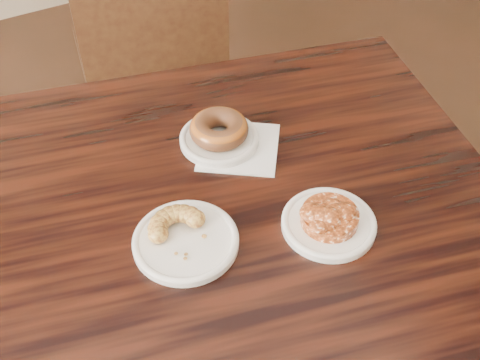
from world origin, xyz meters
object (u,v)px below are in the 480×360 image
cafe_table (246,333)px  apple_fritter (330,215)px  chair_far (148,54)px  cruller_fragment (185,233)px  glazed_donut (219,129)px

cafe_table → apple_fritter: bearing=-23.1°
cafe_table → chair_far: 1.01m
apple_fritter → cruller_fragment: bearing=160.0°
cafe_table → glazed_donut: size_ratio=8.32×
cafe_table → cruller_fragment: bearing=-167.0°
glazed_donut → cruller_fragment: 0.25m
glazed_donut → cruller_fragment: (-0.16, -0.19, -0.01)m
cruller_fragment → chair_far: bearing=72.4°
chair_far → apple_fritter: (-0.09, -1.07, 0.33)m
chair_far → apple_fritter: chair_far is taller
chair_far → cruller_fragment: chair_far is taller
cafe_table → chair_far: (0.20, 0.99, 0.08)m
cafe_table → apple_fritter: size_ratio=6.98×
glazed_donut → cruller_fragment: glazed_donut is taller
apple_fritter → cafe_table: bearing=143.4°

